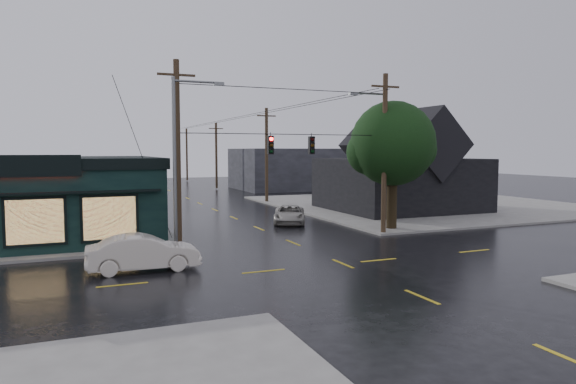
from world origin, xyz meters
name	(u,v)px	position (x,y,z in m)	size (l,w,h in m)	color
ground_plane	(343,264)	(0.00, 0.00, 0.00)	(160.00, 160.00, 0.00)	black
sidewalk_ne	(424,204)	(20.00, 20.00, 0.07)	(28.00, 28.00, 0.15)	slate
pizza_shop	(14,198)	(-15.00, 12.94, 2.56)	(16.30, 12.34, 4.90)	black
ne_building	(400,160)	(15.00, 17.00, 4.47)	(12.60, 11.60, 8.75)	black
corner_tree	(393,144)	(7.97, 7.76, 5.78)	(5.65, 5.65, 8.50)	black
utility_pole_nw	(179,249)	(-6.50, 6.50, 0.00)	(2.00, 0.32, 10.15)	#2E2314
utility_pole_ne	(383,234)	(6.50, 6.50, 0.00)	(2.00, 0.32, 10.15)	#2E2314
utility_pole_far_a	(267,203)	(6.50, 28.00, 0.00)	(2.00, 0.32, 9.65)	#2E2314
utility_pole_far_b	(217,189)	(6.50, 48.00, 0.00)	(2.00, 0.32, 9.15)	#2E2314
utility_pole_far_c	(187,181)	(6.50, 68.00, 0.00)	(2.00, 0.32, 9.15)	#2E2314
span_signal_assembly	(291,145)	(0.10, 6.50, 5.70)	(13.00, 0.48, 1.23)	black
streetlight_nw	(176,252)	(-6.80, 5.80, 0.00)	(5.40, 0.30, 9.15)	slate
streetlight_ne	(384,232)	(7.00, 7.20, 0.00)	(5.40, 0.30, 9.15)	slate
bg_building_west	(51,180)	(-14.00, 40.00, 2.20)	(12.00, 10.00, 4.40)	#322A24
bg_building_east	(288,169)	(16.00, 45.00, 2.80)	(14.00, 12.00, 5.60)	#242429
sedan_cream	(144,253)	(-8.90, 2.20, 0.81)	(1.72, 4.92, 1.62)	beige
suv_silver	(289,214)	(2.91, 13.44, 0.66)	(2.20, 4.76, 1.32)	#9E9A92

